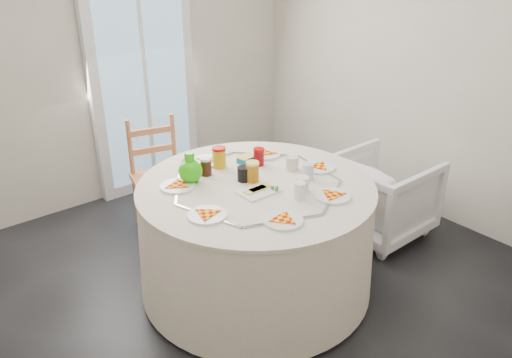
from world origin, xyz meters
TOP-DOWN VIEW (x-y plane):
  - floor at (0.00, 0.00)m, footprint 4.00×4.00m
  - wall_back at (0.00, 2.00)m, footprint 4.00×0.02m
  - wall_right at (2.00, 0.00)m, footprint 0.02×4.00m
  - glass_door at (0.40, 1.95)m, footprint 1.00×0.08m
  - table at (0.18, 0.11)m, footprint 1.53×1.53m
  - wooden_chair at (0.07, 1.17)m, footprint 0.49×0.48m
  - armchair at (1.38, 0.02)m, footprint 0.65×0.70m
  - place_settings at (0.18, 0.11)m, footprint 1.42×1.42m
  - jar_cluster at (0.13, 0.39)m, footprint 0.60×0.40m
  - butter_tub at (0.34, 0.42)m, footprint 0.13×0.10m
  - green_pitcher at (-0.12, 0.39)m, footprint 0.19×0.19m
  - cheese_platter at (0.12, 0.01)m, footprint 0.25×0.17m
  - mugs_glasses at (0.33, 0.08)m, footprint 0.76×0.76m

SIDE VIEW (x-z plane):
  - floor at x=0.00m, z-range 0.00..0.00m
  - table at x=0.18m, z-range -0.01..0.76m
  - armchair at x=1.38m, z-range 0.03..0.75m
  - wooden_chair at x=0.07m, z-range 0.01..0.93m
  - place_settings at x=0.18m, z-range 0.76..0.78m
  - cheese_platter at x=0.12m, z-range 0.76..0.79m
  - butter_tub at x=0.34m, z-range 0.76..0.81m
  - mugs_glasses at x=0.33m, z-range 0.75..0.87m
  - jar_cluster at x=0.13m, z-range 0.74..0.90m
  - green_pitcher at x=-0.12m, z-range 0.77..0.97m
  - glass_door at x=0.40m, z-range 0.00..2.10m
  - wall_back at x=0.00m, z-range 0.00..2.60m
  - wall_right at x=2.00m, z-range 0.00..2.60m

